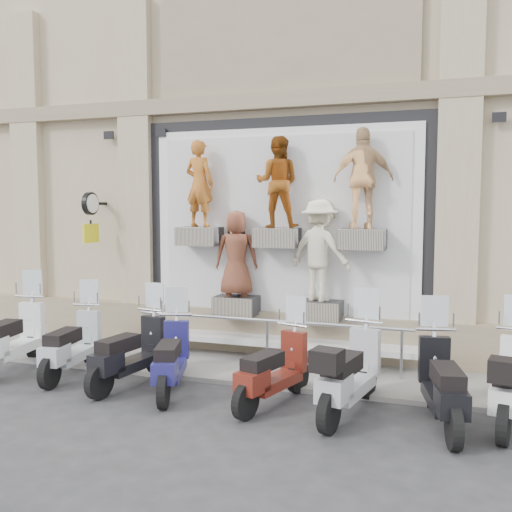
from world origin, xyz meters
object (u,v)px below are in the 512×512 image
Objects in this scene: scooter_f at (274,354)px; scooter_i at (512,364)px; guard_rail at (267,345)px; scooter_h at (443,365)px; scooter_d at (130,337)px; clock_sign_bracket at (91,211)px; scooter_e at (171,343)px; scooter_c at (72,330)px; scooter_b at (12,323)px; scooter_g at (350,355)px.

scooter_f is 3.21m from scooter_i.
scooter_h is at bearing -29.59° from guard_rail.
clock_sign_bracket is at bearing 144.85° from scooter_d.
clock_sign_bracket reaches higher than scooter_h.
scooter_f is at bearing -163.92° from scooter_i.
scooter_e is at bearing -36.10° from clock_sign_bracket.
scooter_i is (3.82, -1.34, 0.36)m from guard_rail.
scooter_h is (2.33, -0.04, 0.05)m from scooter_f.
scooter_i is (0.86, 0.33, 0.01)m from scooter_h.
scooter_i is (7.72, -1.81, -1.98)m from clock_sign_bracket.
scooter_e is at bearing -13.94° from scooter_c.
scooter_b is 4.88m from scooter_f.
scooter_g reaches higher than guard_rail.
scooter_d reaches higher than scooter_f.
scooter_c is 0.99× the size of scooter_d.
scooter_b reaches higher than scooter_d.
scooter_g is (5.99, -0.21, -0.01)m from scooter_b.
scooter_b reaches higher than scooter_c.
scooter_c is 0.94× the size of scooter_g.
clock_sign_bracket is (-3.90, 0.47, 2.34)m from guard_rail.
scooter_g reaches higher than scooter_h.
scooter_c is (1.20, 0.07, -0.06)m from scooter_b.
scooter_b is 2.43m from scooter_d.
scooter_h reaches higher than guard_rail.
clock_sign_bracket reaches higher than guard_rail.
scooter_b reaches higher than guard_rail.
scooter_i is at bearing -6.95° from scooter_c.
guard_rail is 2.43m from scooter_g.
scooter_i is (4.87, 0.26, 0.04)m from scooter_e.
guard_rail is at bearing 146.89° from scooter_g.
scooter_d is 0.78m from scooter_e.
scooter_g is at bearing -160.70° from scooter_i.
scooter_d is at bearing -167.39° from scooter_i.
clock_sign_bracket is at bearing 173.16° from guard_rail.
clock_sign_bracket is 5.38m from scooter_f.
scooter_c reaches higher than guard_rail.
scooter_d is at bearing -14.21° from scooter_c.
scooter_c is at bearing -5.48° from scooter_b.
scooter_d is at bearing -171.62° from scooter_g.
scooter_e is 1.03× the size of scooter_f.
scooter_f is at bearing -11.19° from scooter_b.
scooter_b is 1.04× the size of scooter_h.
scooter_e is 0.96× the size of scooter_h.
guard_rail is at bearing 48.43° from scooter_d.
scooter_g reaches higher than scooter_e.
guard_rail is at bearing 9.81° from scooter_b.
scooter_b reaches higher than scooter_i.
scooter_d is at bearing 166.37° from scooter_h.
scooter_b is at bearing 176.23° from scooter_c.
scooter_c reaches higher than scooter_f.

